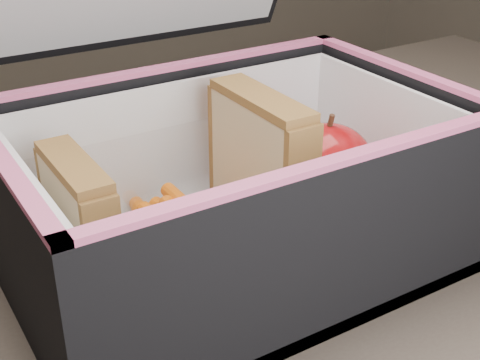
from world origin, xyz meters
name	(u,v)px	position (x,y,z in m)	size (l,w,h in m)	color
kitchen_table	(308,339)	(0.00, 0.00, 0.66)	(1.20, 0.80, 0.75)	brown
lunch_bag	(232,177)	(-0.06, 0.03, 0.82)	(0.33, 0.32, 0.32)	black
plastic_tub	(177,214)	(-0.11, 0.03, 0.80)	(0.19, 0.13, 0.08)	white
sandwich_left	(80,226)	(-0.18, 0.03, 0.82)	(0.02, 0.09, 0.10)	beige
sandwich_right	(260,165)	(-0.03, 0.03, 0.82)	(0.03, 0.10, 0.11)	beige
carrot_sticks	(182,242)	(-0.11, 0.02, 0.79)	(0.05, 0.16, 0.03)	#DA470A
paper_napkin	(324,205)	(0.03, 0.03, 0.77)	(0.08, 0.08, 0.01)	white
red_apple	(328,165)	(0.03, 0.03, 0.81)	(0.08, 0.08, 0.08)	#830001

